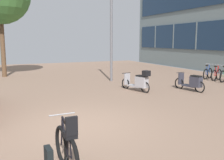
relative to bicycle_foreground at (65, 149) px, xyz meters
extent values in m
cube|color=#8A6C58|center=(5.75, 2.29, -0.42)|extent=(14.40, 40.00, 0.05)
cube|color=slate|center=(13.10, 11.40, 2.26)|extent=(0.10, 0.12, 2.09)
cube|color=slate|center=(13.10, 14.25, 2.26)|extent=(0.10, 0.12, 2.09)
cube|color=slate|center=(13.10, 17.09, 2.26)|extent=(0.10, 0.12, 2.09)
torus|color=black|center=(0.05, -0.26, -0.06)|extent=(0.11, 0.73, 0.73)
torus|color=black|center=(0.02, 0.37, -0.06)|extent=(0.11, 0.73, 0.73)
cylinder|color=black|center=(0.03, 0.12, 0.20)|extent=(0.05, 0.31, 0.64)
cylinder|color=black|center=(0.04, -0.07, 0.17)|extent=(0.04, 0.14, 0.58)
cylinder|color=black|center=(0.03, 0.07, 0.49)|extent=(0.05, 0.38, 0.09)
cylinder|color=black|center=(0.04, -0.14, -0.09)|extent=(0.04, 0.25, 0.08)
cylinder|color=black|center=(0.04, -0.19, 0.20)|extent=(0.03, 0.16, 0.53)
cylinder|color=black|center=(0.02, 0.31, 0.22)|extent=(0.04, 0.14, 0.58)
cube|color=black|center=(0.04, -0.12, 0.50)|extent=(0.10, 0.22, 0.06)
cylinder|color=#ADADB2|center=(0.02, 0.26, 0.56)|extent=(0.48, 0.05, 0.02)
cube|color=black|center=(0.04, -0.21, 0.33)|extent=(0.21, 0.25, 0.10)
cube|color=black|center=(0.05, -0.31, 0.51)|extent=(0.20, 0.07, 0.32)
cube|color=black|center=(-0.32, -0.23, 0.00)|extent=(0.11, 0.28, 0.34)
torus|color=black|center=(10.29, 6.06, -0.07)|extent=(0.70, 0.29, 0.71)
cylinder|color=#2C6538|center=(10.40, 6.10, -0.10)|extent=(0.24, 0.10, 0.08)
cylinder|color=#2C6538|center=(10.35, 6.08, 0.18)|extent=(0.16, 0.07, 0.52)
torus|color=black|center=(10.30, 6.71, -0.09)|extent=(0.66, 0.27, 0.67)
torus|color=black|center=(10.88, 6.90, -0.09)|extent=(0.66, 0.27, 0.67)
cylinder|color=#A11B18|center=(10.65, 6.82, 0.15)|extent=(0.30, 0.13, 0.59)
cylinder|color=#A11B18|center=(10.47, 6.76, 0.13)|extent=(0.14, 0.08, 0.53)
cylinder|color=#A11B18|center=(10.60, 6.80, 0.41)|extent=(0.36, 0.15, 0.08)
cylinder|color=#A11B18|center=(10.41, 6.74, -0.12)|extent=(0.23, 0.10, 0.07)
cylinder|color=#A11B18|center=(10.36, 6.73, 0.15)|extent=(0.16, 0.07, 0.49)
cylinder|color=#A11B18|center=(10.83, 6.88, 0.17)|extent=(0.14, 0.07, 0.53)
cube|color=black|center=(10.43, 6.75, 0.43)|extent=(0.24, 0.15, 0.06)
cylinder|color=#ADADB2|center=(10.78, 6.86, 0.48)|extent=(0.17, 0.46, 0.02)
torus|color=black|center=(10.26, 7.32, -0.09)|extent=(0.64, 0.33, 0.67)
torus|color=black|center=(10.83, 7.57, -0.09)|extent=(0.64, 0.33, 0.67)
cylinder|color=navy|center=(10.60, 7.47, 0.15)|extent=(0.30, 0.16, 0.59)
cylinder|color=navy|center=(10.43, 7.40, 0.13)|extent=(0.14, 0.09, 0.53)
cylinder|color=navy|center=(10.56, 7.45, 0.41)|extent=(0.36, 0.18, 0.08)
cylinder|color=navy|center=(10.37, 7.37, -0.11)|extent=(0.23, 0.12, 0.07)
cylinder|color=navy|center=(10.32, 7.35, 0.15)|extent=(0.16, 0.09, 0.49)
cylinder|color=navy|center=(10.78, 7.55, 0.17)|extent=(0.14, 0.08, 0.53)
cube|color=black|center=(10.39, 7.38, 0.43)|extent=(0.24, 0.17, 0.06)
cylinder|color=#ADADB2|center=(10.73, 7.53, 0.49)|extent=(0.21, 0.45, 0.02)
torus|color=black|center=(4.87, 5.32, -0.16)|extent=(0.18, 0.52, 0.53)
torus|color=black|center=(4.54, 6.59, -0.16)|extent=(0.18, 0.52, 0.53)
cube|color=#ABA9AE|center=(4.70, 5.96, -0.18)|extent=(0.46, 0.78, 0.08)
cube|color=#ABA9AE|center=(4.81, 5.55, 0.06)|extent=(0.44, 0.63, 0.48)
cube|color=black|center=(4.81, 5.55, 0.33)|extent=(0.38, 0.57, 0.06)
cylinder|color=#ABA9AE|center=(4.54, 6.57, 0.10)|extent=(0.10, 0.13, 0.53)
cube|color=#ABA9AE|center=(4.56, 6.50, 0.08)|extent=(0.33, 0.16, 0.52)
cylinder|color=black|center=(4.55, 6.54, 0.36)|extent=(0.51, 0.16, 0.03)
cube|color=black|center=(4.88, 5.28, 0.48)|extent=(0.34, 0.34, 0.24)
torus|color=black|center=(7.12, 4.40, -0.15)|extent=(0.15, 0.54, 0.54)
torus|color=black|center=(6.91, 5.55, -0.15)|extent=(0.15, 0.54, 0.54)
cube|color=#353542|center=(7.02, 4.98, -0.17)|extent=(0.39, 0.69, 0.08)
cube|color=#353542|center=(7.08, 4.61, 0.06)|extent=(0.39, 0.56, 0.46)
cube|color=black|center=(7.08, 4.61, 0.32)|extent=(0.34, 0.51, 0.06)
cylinder|color=#353542|center=(6.92, 5.53, 0.12)|extent=(0.09, 0.13, 0.54)
cube|color=#353542|center=(6.93, 5.46, 0.10)|extent=(0.33, 0.14, 0.54)
cylinder|color=black|center=(6.92, 5.51, 0.39)|extent=(0.52, 0.12, 0.03)
cylinder|color=slate|center=(4.83, 8.97, 2.29)|extent=(0.14, 0.14, 5.37)
cylinder|color=brown|center=(-0.72, 13.41, 1.53)|extent=(0.28, 0.28, 3.85)
camera|label=1|loc=(-0.96, -4.24, 1.89)|focal=40.92mm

